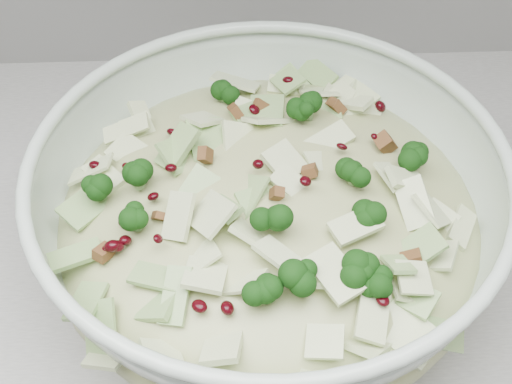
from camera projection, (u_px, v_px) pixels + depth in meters
mixing_bowl at (268, 222)px, 0.65m from camera, size 0.54×0.54×0.17m
salad at (269, 202)px, 0.63m from camera, size 0.54×0.54×0.17m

